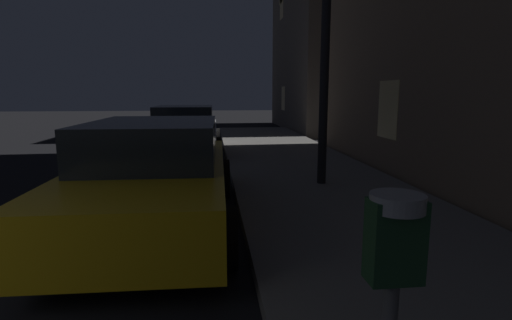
# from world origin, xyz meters

# --- Properties ---
(parking_meter) EXTENTS (0.19, 0.19, 1.31)m
(parking_meter) POSITION_xyz_m (4.26, 0.53, 1.14)
(parking_meter) COLOR #59595B
(parking_meter) RESTS_ON sidewalk
(car_yellow_cab) EXTENTS (2.15, 4.61, 1.43)m
(car_yellow_cab) POSITION_xyz_m (2.85, 4.57, 0.71)
(car_yellow_cab) COLOR gold
(car_yellow_cab) RESTS_ON ground
(car_white) EXTENTS (2.07, 4.21, 1.43)m
(car_white) POSITION_xyz_m (2.85, 10.74, 0.70)
(car_white) COLOR silver
(car_white) RESTS_ON ground
(building_far) EXTENTS (7.96, 8.71, 10.26)m
(building_far) POSITION_xyz_m (11.27, 18.52, 5.13)
(building_far) COLOR #6B6056
(building_far) RESTS_ON ground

